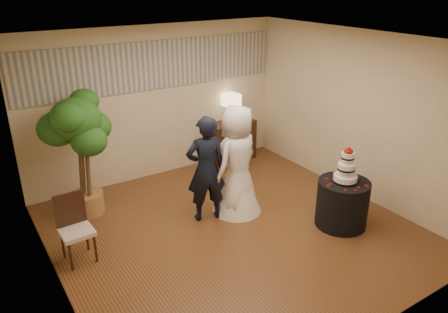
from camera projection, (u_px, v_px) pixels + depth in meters
floor at (233, 230)px, 6.62m from camera, size 5.00×5.00×0.00m
ceiling at (234, 41)px, 5.54m from camera, size 5.00×5.00×0.00m
wall_back at (157, 103)px, 8.02m from camera, size 5.00×0.06×2.80m
wall_front at (381, 224)px, 4.15m from camera, size 5.00×0.06×2.80m
wall_left at (47, 188)px, 4.83m from camera, size 0.06×5.00×2.80m
wall_right at (357, 115)px, 7.33m from camera, size 0.06×5.00×2.80m
mural_border at (156, 65)px, 7.73m from camera, size 4.90×0.02×0.85m
groom at (206, 169)px, 6.64m from camera, size 0.70×0.55×1.69m
bride at (237, 160)px, 6.84m from camera, size 1.08×1.03×1.78m
cake_table at (342, 203)px, 6.64m from camera, size 0.86×0.86×0.73m
wedding_cake at (347, 165)px, 6.39m from camera, size 0.36×0.36×0.55m
console at (231, 141)px, 8.98m from camera, size 1.01×0.48×0.82m
table_lamp at (231, 108)px, 8.71m from camera, size 0.29×0.29×0.58m
ficus_tree at (80, 155)px, 6.73m from camera, size 1.36×1.36×2.02m
side_chair at (77, 230)px, 5.76m from camera, size 0.45×0.47×0.94m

